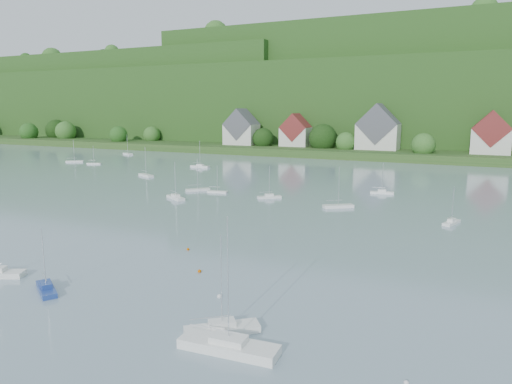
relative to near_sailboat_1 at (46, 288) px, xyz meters
The scene contains 14 objects.
far_shore_strip 168.20m from the near_sailboat_1, 90.20° to the left, with size 600.00×60.00×3.00m, color #274E1D.
forested_ridge 237.83m from the near_sailboat_1, 90.05° to the left, with size 620.00×181.22×69.89m.
village_building_0 165.10m from the near_sailboat_1, 109.70° to the left, with size 14.00×10.40×16.00m.
village_building_1 160.36m from the near_sailboat_1, 101.01° to the left, with size 12.00×9.36×14.00m.
village_building_2 156.57m from the near_sailboat_1, 88.38° to the left, with size 16.00×11.44×18.00m.
village_building_3 160.72m from the near_sailboat_1, 73.93° to the left, with size 13.00×10.40×15.50m.
near_sailboat_1 is the anchor object (origin of this frame).
near_sailboat_3 21.32m from the near_sailboat_1, ahead, with size 6.13×5.53×8.73m.
near_sailboat_4 23.49m from the near_sailboat_1, ahead, with size 8.29×2.81×11.01m.
mooring_buoy_1 18.45m from the near_sailboat_1, 20.02° to the left, with size 0.48×0.48×0.48m, color white.
mooring_buoy_2 19.51m from the near_sailboat_1, 74.00° to the left, with size 0.39×0.39×0.39m, color #CF5A00.
mooring_buoy_3 16.54m from the near_sailboat_1, 46.06° to the left, with size 0.44×0.44×0.44m, color #CF5A00.
mooring_buoy_4 36.76m from the near_sailboat_1, ahead, with size 0.38×0.38×0.38m, color white.
far_sailboat_cluster 82.60m from the near_sailboat_1, 88.96° to the left, with size 193.80×76.75×8.71m.
Camera 1 is at (40.52, -1.20, 19.06)m, focal length 32.92 mm.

